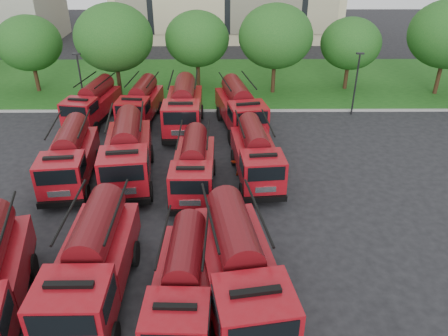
% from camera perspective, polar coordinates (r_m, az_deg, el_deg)
% --- Properties ---
extents(ground, '(140.00, 140.00, 0.00)m').
position_cam_1_polar(ground, '(21.56, -3.52, -10.39)').
color(ground, black).
rests_on(ground, ground).
extents(lawn, '(70.00, 16.00, 0.12)m').
position_cam_1_polar(lawn, '(44.77, -1.92, 11.28)').
color(lawn, '#164412').
rests_on(lawn, ground).
extents(curb, '(70.00, 0.30, 0.14)m').
position_cam_1_polar(curb, '(37.14, -2.21, 7.49)').
color(curb, gray).
rests_on(curb, ground).
extents(tree_1, '(5.71, 5.71, 6.98)m').
position_cam_1_polar(tree_1, '(44.16, -24.11, 14.67)').
color(tree_1, '#382314').
rests_on(tree_1, ground).
extents(tree_2, '(6.72, 6.72, 8.22)m').
position_cam_1_polar(tree_2, '(40.10, -14.19, 16.20)').
color(tree_2, '#382314').
rests_on(tree_2, ground).
extents(tree_3, '(5.88, 5.88, 7.19)m').
position_cam_1_polar(tree_3, '(41.68, -3.53, 16.49)').
color(tree_3, '#382314').
rests_on(tree_3, ground).
extents(tree_4, '(6.55, 6.55, 8.01)m').
position_cam_1_polar(tree_4, '(40.33, 6.76, 16.71)').
color(tree_4, '#382314').
rests_on(tree_4, ground).
extents(tree_5, '(5.46, 5.46, 6.68)m').
position_cam_1_polar(tree_5, '(42.87, 16.21, 15.34)').
color(tree_5, '#382314').
rests_on(tree_5, ground).
extents(lamp_post_0, '(0.60, 0.25, 5.11)m').
position_cam_1_polar(lamp_post_0, '(37.23, -18.18, 10.75)').
color(lamp_post_0, black).
rests_on(lamp_post_0, ground).
extents(lamp_post_1, '(0.60, 0.25, 5.11)m').
position_cam_1_polar(lamp_post_1, '(37.12, 16.88, 10.89)').
color(lamp_post_1, black).
rests_on(lamp_post_1, ground).
extents(fire_truck_1, '(2.86, 7.65, 3.47)m').
position_cam_1_polar(fire_truck_1, '(18.82, -16.77, -11.78)').
color(fire_truck_1, black).
rests_on(fire_truck_1, ground).
extents(fire_truck_2, '(2.61, 6.70, 3.01)m').
position_cam_1_polar(fire_truck_2, '(17.59, -5.29, -14.81)').
color(fire_truck_2, black).
rests_on(fire_truck_2, ground).
extents(fire_truck_3, '(3.92, 8.16, 3.56)m').
position_cam_1_polar(fire_truck_3, '(17.75, 2.01, -12.96)').
color(fire_truck_3, black).
rests_on(fire_truck_3, ground).
extents(fire_truck_4, '(3.24, 7.35, 3.24)m').
position_cam_1_polar(fire_truck_4, '(27.60, -19.46, 1.37)').
color(fire_truck_4, black).
rests_on(fire_truck_4, ground).
extents(fire_truck_5, '(3.62, 8.00, 3.52)m').
position_cam_1_polar(fire_truck_5, '(26.93, -12.51, 2.05)').
color(fire_truck_5, black).
rests_on(fire_truck_5, ground).
extents(fire_truck_6, '(2.49, 6.68, 3.03)m').
position_cam_1_polar(fire_truck_6, '(25.29, -4.00, 0.24)').
color(fire_truck_6, black).
rests_on(fire_truck_6, ground).
extents(fire_truck_7, '(3.02, 7.09, 3.14)m').
position_cam_1_polar(fire_truck_7, '(26.47, 4.18, 1.75)').
color(fire_truck_7, black).
rests_on(fire_truck_7, ground).
extents(fire_truck_8, '(3.33, 6.95, 3.04)m').
position_cam_1_polar(fire_truck_8, '(36.12, -16.77, 8.11)').
color(fire_truck_8, black).
rests_on(fire_truck_8, ground).
extents(fire_truck_9, '(2.93, 6.84, 3.03)m').
position_cam_1_polar(fire_truck_9, '(35.33, -10.81, 8.37)').
color(fire_truck_9, black).
rests_on(fire_truck_9, ground).
extents(fire_truck_10, '(2.90, 7.66, 3.47)m').
position_cam_1_polar(fire_truck_10, '(33.35, -5.30, 7.92)').
color(fire_truck_10, black).
rests_on(fire_truck_10, ground).
extents(fire_truck_11, '(3.89, 7.76, 3.38)m').
position_cam_1_polar(fire_truck_11, '(33.22, 2.09, 7.87)').
color(fire_truck_11, black).
rests_on(fire_truck_11, ground).
extents(firefighter_1, '(0.82, 0.51, 1.58)m').
position_cam_1_polar(firefighter_1, '(18.44, -15.21, -20.15)').
color(firefighter_1, '#B4290D').
rests_on(firefighter_1, ground).
extents(firefighter_4, '(0.97, 1.07, 1.83)m').
position_cam_1_polar(firefighter_4, '(26.37, -21.30, -4.45)').
color(firefighter_4, black).
rests_on(firefighter_4, ground).
extents(firefighter_5, '(1.50, 1.12, 1.48)m').
position_cam_1_polar(firefighter_5, '(27.37, 2.08, -0.97)').
color(firefighter_5, '#B4290D').
rests_on(firefighter_5, ground).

